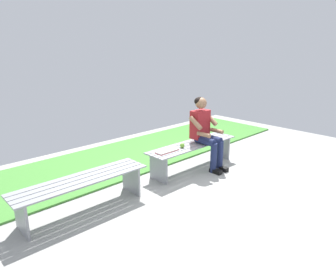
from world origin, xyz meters
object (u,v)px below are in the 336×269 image
object	(u,v)px
person_seated	(205,130)
book_open	(167,151)
bench_far	(82,186)
apple	(182,145)
bench_near	(193,149)

from	to	relation	value
person_seated	book_open	size ratio (longest dim) A/B	3.05
bench_far	apple	xyz separation A→B (m)	(-1.86, 0.02, 0.15)
bench_near	person_seated	xyz separation A→B (m)	(-0.20, 0.10, 0.34)
apple	book_open	distance (m)	0.32
bench_near	book_open	size ratio (longest dim) A/B	4.55
bench_far	apple	distance (m)	1.87
apple	book_open	xyz separation A→B (m)	(0.32, -0.03, -0.03)
person_seated	book_open	world-z (taller)	person_seated
bench_far	book_open	bearing A→B (deg)	-179.48
person_seated	book_open	xyz separation A→B (m)	(0.81, -0.11, -0.23)
person_seated	apple	bearing A→B (deg)	-9.59
bench_far	book_open	size ratio (longest dim) A/B	4.36
bench_far	bench_near	bearing A→B (deg)	180.00
bench_near	apple	distance (m)	0.33
apple	book_open	bearing A→B (deg)	-5.61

